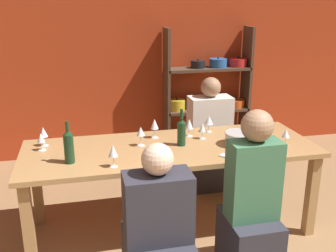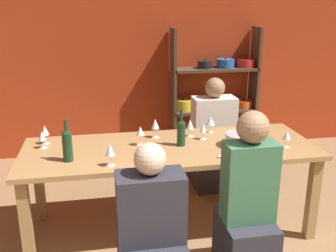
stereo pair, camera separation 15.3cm
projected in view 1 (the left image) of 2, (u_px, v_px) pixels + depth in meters
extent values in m
cube|color=#B23819|center=(123.00, 50.00, 4.96)|extent=(8.80, 0.06, 2.70)
cube|color=#4C3828|center=(167.00, 93.00, 5.04)|extent=(0.04, 0.30, 1.64)
cube|color=#4C3828|center=(246.00, 89.00, 5.28)|extent=(0.04, 0.30, 1.64)
cube|color=#4C3828|center=(205.00, 148.00, 5.41)|extent=(1.09, 0.30, 0.04)
cylinder|color=#338447|center=(177.00, 144.00, 5.29)|extent=(0.19, 0.19, 0.14)
sphere|color=black|center=(177.00, 138.00, 5.26)|extent=(0.02, 0.02, 0.02)
cylinder|color=#338447|center=(196.00, 143.00, 5.35)|extent=(0.24, 0.24, 0.12)
sphere|color=black|center=(196.00, 138.00, 5.33)|extent=(0.02, 0.02, 0.02)
cylinder|color=red|center=(215.00, 142.00, 5.41)|extent=(0.19, 0.19, 0.11)
sphere|color=black|center=(215.00, 137.00, 5.39)|extent=(0.02, 0.02, 0.02)
cylinder|color=gold|center=(234.00, 141.00, 5.47)|extent=(0.17, 0.17, 0.10)
sphere|color=black|center=(234.00, 137.00, 5.46)|extent=(0.02, 0.02, 0.02)
cube|color=#4C3828|center=(207.00, 110.00, 5.24)|extent=(1.09, 0.30, 0.04)
cylinder|color=gold|center=(177.00, 105.00, 5.12)|extent=(0.21, 0.21, 0.14)
sphere|color=black|center=(177.00, 99.00, 5.10)|extent=(0.02, 0.02, 0.02)
cylinder|color=#338447|center=(197.00, 104.00, 5.18)|extent=(0.21, 0.21, 0.13)
sphere|color=black|center=(197.00, 98.00, 5.16)|extent=(0.02, 0.02, 0.02)
cylinder|color=black|center=(216.00, 104.00, 5.25)|extent=(0.21, 0.21, 0.09)
sphere|color=black|center=(217.00, 100.00, 5.23)|extent=(0.02, 0.02, 0.02)
cylinder|color=#E0561E|center=(236.00, 103.00, 5.31)|extent=(0.24, 0.24, 0.10)
sphere|color=black|center=(236.00, 99.00, 5.29)|extent=(0.02, 0.02, 0.02)
cube|color=#4C3828|center=(208.00, 69.00, 5.07)|extent=(1.09, 0.30, 0.04)
cylinder|color=black|center=(198.00, 64.00, 5.02)|extent=(0.19, 0.19, 0.09)
sphere|color=black|center=(198.00, 60.00, 5.01)|extent=(0.02, 0.02, 0.02)
cylinder|color=#235BAD|center=(218.00, 63.00, 5.08)|extent=(0.23, 0.23, 0.11)
sphere|color=black|center=(218.00, 58.00, 5.06)|extent=(0.02, 0.02, 0.02)
cylinder|color=red|center=(238.00, 62.00, 5.14)|extent=(0.24, 0.24, 0.11)
sphere|color=black|center=(238.00, 57.00, 5.12)|extent=(0.02, 0.02, 0.02)
cube|color=#AD7F4C|center=(171.00, 149.00, 3.31)|extent=(2.45, 0.88, 0.04)
cube|color=#AD7F4C|center=(28.00, 229.00, 2.85)|extent=(0.08, 0.08, 0.74)
cube|color=#AD7F4C|center=(311.00, 195.00, 3.34)|extent=(0.08, 0.08, 0.74)
cube|color=#AD7F4C|center=(37.00, 185.00, 3.52)|extent=(0.08, 0.08, 0.74)
cube|color=#AD7F4C|center=(271.00, 163.00, 4.01)|extent=(0.08, 0.08, 0.74)
cylinder|color=#B7BABC|center=(239.00, 139.00, 3.33)|extent=(0.23, 0.23, 0.11)
torus|color=#B7BABC|center=(239.00, 133.00, 3.31)|extent=(0.24, 0.24, 0.01)
cylinder|color=#19381E|center=(181.00, 134.00, 3.31)|extent=(0.07, 0.07, 0.20)
cone|color=#19381E|center=(182.00, 121.00, 3.27)|extent=(0.07, 0.07, 0.03)
cylinder|color=#19381E|center=(182.00, 114.00, 3.25)|extent=(0.03, 0.03, 0.09)
cylinder|color=#19381E|center=(69.00, 149.00, 2.94)|extent=(0.08, 0.08, 0.22)
cone|color=#19381E|center=(68.00, 132.00, 2.90)|extent=(0.08, 0.08, 0.03)
cylinder|color=#19381E|center=(67.00, 126.00, 2.89)|extent=(0.03, 0.03, 0.07)
cylinder|color=white|center=(155.00, 138.00, 3.52)|extent=(0.07, 0.07, 0.00)
cylinder|color=white|center=(155.00, 133.00, 3.50)|extent=(0.01, 0.01, 0.08)
cone|color=white|center=(155.00, 124.00, 3.48)|extent=(0.07, 0.07, 0.09)
cylinder|color=maroon|center=(155.00, 126.00, 3.48)|extent=(0.04, 0.04, 0.04)
cylinder|color=white|center=(209.00, 132.00, 3.68)|extent=(0.06, 0.06, 0.00)
cylinder|color=white|center=(209.00, 128.00, 3.66)|extent=(0.01, 0.01, 0.07)
cone|color=white|center=(209.00, 120.00, 3.64)|extent=(0.08, 0.08, 0.08)
cylinder|color=white|center=(285.00, 145.00, 3.34)|extent=(0.06, 0.06, 0.00)
cylinder|color=white|center=(285.00, 141.00, 3.32)|extent=(0.01, 0.01, 0.07)
cone|color=white|center=(286.00, 133.00, 3.30)|extent=(0.07, 0.07, 0.08)
cylinder|color=beige|center=(286.00, 135.00, 3.31)|extent=(0.04, 0.04, 0.03)
cylinder|color=white|center=(141.00, 145.00, 3.32)|extent=(0.06, 0.06, 0.00)
cylinder|color=white|center=(141.00, 140.00, 3.31)|extent=(0.01, 0.01, 0.09)
cone|color=white|center=(141.00, 131.00, 3.28)|extent=(0.07, 0.07, 0.08)
cylinder|color=maroon|center=(141.00, 133.00, 3.29)|extent=(0.04, 0.04, 0.03)
cylinder|color=white|center=(45.00, 146.00, 3.32)|extent=(0.07, 0.07, 0.00)
cylinder|color=white|center=(44.00, 141.00, 3.31)|extent=(0.01, 0.01, 0.08)
cone|color=white|center=(43.00, 132.00, 3.28)|extent=(0.07, 0.07, 0.08)
cylinder|color=maroon|center=(44.00, 134.00, 3.29)|extent=(0.04, 0.04, 0.03)
cylinder|color=white|center=(189.00, 136.00, 3.56)|extent=(0.06, 0.06, 0.00)
cylinder|color=white|center=(189.00, 132.00, 3.55)|extent=(0.01, 0.01, 0.07)
cone|color=white|center=(189.00, 124.00, 3.52)|extent=(0.07, 0.07, 0.09)
cylinder|color=white|center=(114.00, 167.00, 2.90)|extent=(0.06, 0.06, 0.00)
cylinder|color=white|center=(113.00, 161.00, 2.89)|extent=(0.01, 0.01, 0.08)
cone|color=white|center=(113.00, 151.00, 2.86)|extent=(0.07, 0.07, 0.09)
cylinder|color=maroon|center=(113.00, 154.00, 2.87)|extent=(0.04, 0.04, 0.04)
cylinder|color=white|center=(202.00, 138.00, 3.49)|extent=(0.06, 0.06, 0.00)
cylinder|color=white|center=(202.00, 135.00, 3.48)|extent=(0.01, 0.01, 0.06)
cone|color=white|center=(202.00, 127.00, 3.46)|extent=(0.06, 0.06, 0.08)
cylinder|color=beige|center=(202.00, 130.00, 3.47)|extent=(0.03, 0.03, 0.03)
cylinder|color=white|center=(42.00, 150.00, 3.22)|extent=(0.07, 0.07, 0.00)
cylinder|color=white|center=(42.00, 146.00, 3.21)|extent=(0.01, 0.01, 0.07)
cone|color=white|center=(41.00, 138.00, 3.19)|extent=(0.06, 0.06, 0.07)
cube|color=silver|center=(229.00, 157.00, 3.08)|extent=(0.15, 0.16, 0.01)
cube|color=#2D2D38|center=(249.00, 245.00, 2.90)|extent=(0.36, 0.45, 0.47)
cube|color=#3D7551|center=(253.00, 180.00, 2.74)|extent=(0.36, 0.20, 0.58)
sphere|color=#9E7556|center=(257.00, 126.00, 2.62)|extent=(0.22, 0.22, 0.22)
cube|color=#2D2D38|center=(208.00, 162.00, 4.37)|extent=(0.45, 0.57, 0.48)
cube|color=silver|center=(210.00, 120.00, 4.22)|extent=(0.45, 0.25, 0.50)
sphere|color=#9E7556|center=(211.00, 87.00, 4.11)|extent=(0.21, 0.21, 0.21)
cube|color=#2D2D38|center=(158.00, 207.00, 2.50)|extent=(0.43, 0.24, 0.46)
sphere|color=beige|center=(158.00, 159.00, 2.40)|extent=(0.20, 0.20, 0.20)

